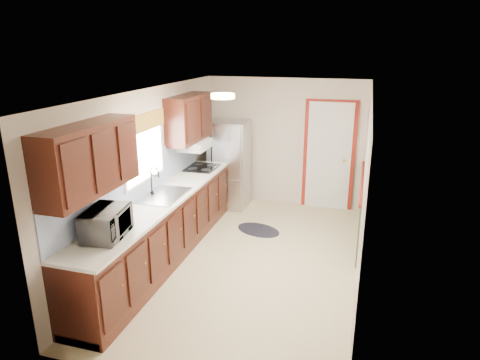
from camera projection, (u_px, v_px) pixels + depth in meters
The scene contains 8 objects.
room_shell at pixel (249, 181), 5.81m from camera, with size 3.20×5.20×2.52m.
kitchen_run at pixel (159, 206), 6.00m from camera, with size 0.63×4.00×2.20m.
back_wall_trim at pixel (335, 166), 7.66m from camera, with size 1.12×2.30×2.08m.
ceiling_fixture at pixel (223, 96), 5.36m from camera, with size 0.30×0.30×0.06m, color #FFD88C.
microwave at pixel (106, 220), 4.69m from camera, with size 0.58×0.32×0.40m, color white.
refrigerator at pixel (230, 164), 8.05m from camera, with size 0.70×0.70×1.64m.
rug at pixel (258, 230), 7.17m from camera, with size 0.77×0.50×0.01m, color black.
cooktop at pixel (202, 168), 7.36m from camera, with size 0.49×0.59×0.02m, color black.
Camera 1 is at (1.45, -5.34, 2.99)m, focal length 32.00 mm.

